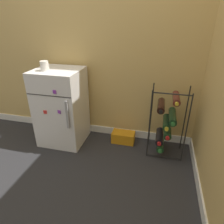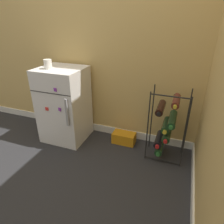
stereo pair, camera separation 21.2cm
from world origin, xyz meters
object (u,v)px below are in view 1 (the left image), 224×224
(fridge_top_cup, at_px, (45,66))
(wine_rack, at_px, (166,124))
(mini_fridge, at_px, (62,107))
(soda_box, at_px, (123,137))

(fridge_top_cup, bearing_deg, wine_rack, 4.56)
(wine_rack, relative_size, fridge_top_cup, 7.65)
(mini_fridge, height_order, fridge_top_cup, fridge_top_cup)
(mini_fridge, bearing_deg, fridge_top_cup, -139.90)
(soda_box, bearing_deg, fridge_top_cup, -166.37)
(soda_box, distance_m, fridge_top_cup, 1.16)
(mini_fridge, xyz_separation_m, soda_box, (0.69, 0.11, -0.36))
(mini_fridge, relative_size, fridge_top_cup, 8.81)
(mini_fridge, bearing_deg, soda_box, 9.35)
(wine_rack, xyz_separation_m, fridge_top_cup, (-1.24, -0.10, 0.54))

